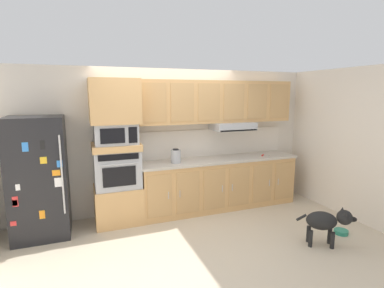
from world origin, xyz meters
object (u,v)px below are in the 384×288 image
(microwave, at_px, (116,133))
(screwdriver, at_px, (263,155))
(refrigerator, at_px, (39,177))
(electric_kettle, at_px, (176,156))
(built_in_oven, at_px, (117,168))
(dog, at_px, (327,221))
(dog_food_bowl, at_px, (341,232))

(microwave, distance_m, screwdriver, 2.72)
(refrigerator, height_order, electric_kettle, refrigerator)
(microwave, relative_size, screwdriver, 3.82)
(built_in_oven, xyz_separation_m, electric_kettle, (0.97, -0.05, 0.13))
(electric_kettle, relative_size, dog, 0.34)
(dog_food_bowl, bearing_deg, microwave, 152.14)
(refrigerator, xyz_separation_m, microwave, (1.11, 0.07, 0.58))
(refrigerator, height_order, built_in_oven, refrigerator)
(built_in_oven, bearing_deg, dog_food_bowl, -27.86)
(built_in_oven, distance_m, electric_kettle, 0.98)
(built_in_oven, bearing_deg, dog, -35.02)
(microwave, xyz_separation_m, dog_food_bowl, (3.06, -1.62, -1.43))
(refrigerator, distance_m, screwdriver, 3.78)
(screwdriver, height_order, electric_kettle, electric_kettle)
(refrigerator, bearing_deg, screwdriver, -0.50)
(dog_food_bowl, bearing_deg, electric_kettle, 143.12)
(screwdriver, xyz_separation_m, dog_food_bowl, (0.39, -1.52, -0.90))
(microwave, bearing_deg, refrigerator, -176.50)
(screwdriver, height_order, dog, screwdriver)
(refrigerator, bearing_deg, built_in_oven, 3.50)
(dog_food_bowl, bearing_deg, refrigerator, 159.61)
(refrigerator, xyz_separation_m, electric_kettle, (2.08, 0.02, 0.15))
(screwdriver, bearing_deg, dog, -93.37)
(built_in_oven, bearing_deg, screwdriver, -2.16)
(microwave, xyz_separation_m, dog, (2.57, -1.80, -1.10))
(microwave, bearing_deg, dog, -35.02)
(refrigerator, relative_size, microwave, 2.73)
(refrigerator, bearing_deg, electric_kettle, 0.56)
(dog, bearing_deg, microwave, 175.68)
(refrigerator, bearing_deg, microwave, 3.50)
(dog, relative_size, dog_food_bowl, 3.50)
(built_in_oven, relative_size, electric_kettle, 2.92)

